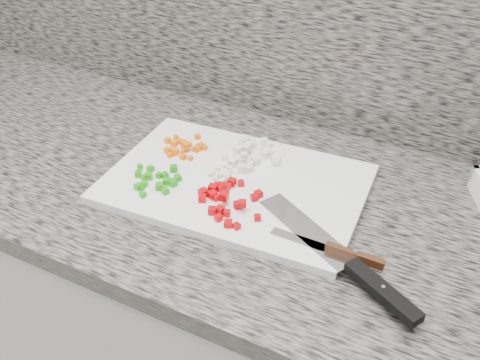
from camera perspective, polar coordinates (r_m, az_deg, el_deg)
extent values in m
cube|color=silver|center=(1.39, -0.22, -16.48)|extent=(3.92, 0.62, 0.86)
cube|color=#646058|center=(1.07, -0.27, -1.57)|extent=(3.96, 0.64, 0.04)
cube|color=white|center=(1.05, -0.48, -0.39)|extent=(0.51, 0.36, 0.02)
cube|color=#EB6405|center=(1.15, -7.03, 3.93)|extent=(0.01, 0.01, 0.01)
cube|color=#EB6405|center=(1.16, -6.37, 4.15)|extent=(0.01, 0.01, 0.01)
cube|color=#EB6405|center=(1.12, -7.50, 2.64)|extent=(0.01, 0.01, 0.01)
cube|color=#EB6405|center=(1.13, -5.74, 3.83)|extent=(0.01, 0.01, 0.01)
cube|color=#EB6405|center=(1.17, -7.74, 4.21)|extent=(0.01, 0.01, 0.01)
cube|color=#EB6405|center=(1.11, -5.33, 2.35)|extent=(0.01, 0.01, 0.01)
cube|color=#EB6405|center=(1.13, -5.71, 3.69)|extent=(0.02, 0.02, 0.01)
cube|color=#EB6405|center=(1.13, -6.15, 3.05)|extent=(0.01, 0.01, 0.01)
cube|color=#EB6405|center=(1.15, -5.98, 3.81)|extent=(0.01, 0.01, 0.01)
cube|color=#EB6405|center=(1.14, -4.20, 3.67)|extent=(0.02, 0.02, 0.01)
cube|color=#EB6405|center=(1.17, -4.57, 4.64)|extent=(0.01, 0.01, 0.01)
cube|color=#EB6405|center=(1.13, -7.72, 3.15)|extent=(0.01, 0.01, 0.01)
cube|color=#EB6405|center=(1.11, -6.10, 2.50)|extent=(0.01, 0.01, 0.01)
cube|color=#EB6405|center=(1.14, -3.81, 3.47)|extent=(0.01, 0.01, 0.01)
cube|color=#EB6405|center=(1.14, -6.05, 4.00)|extent=(0.01, 0.01, 0.01)
cube|color=#EB6405|center=(1.13, -5.38, 3.79)|extent=(0.01, 0.01, 0.01)
cube|color=#EB6405|center=(1.13, -4.66, 3.36)|extent=(0.02, 0.02, 0.01)
cube|color=#EB6405|center=(1.12, -6.96, 3.00)|extent=(0.02, 0.02, 0.01)
cube|color=#EB6405|center=(1.18, -6.84, 4.56)|extent=(0.01, 0.01, 0.01)
cube|color=silver|center=(1.09, -0.13, 2.27)|extent=(0.01, 0.01, 0.01)
cube|color=silver|center=(1.08, -0.83, 1.75)|extent=(0.01, 0.01, 0.01)
cube|color=silver|center=(1.15, 2.60, 4.14)|extent=(0.02, 0.02, 0.01)
cube|color=silver|center=(1.06, 0.18, 1.29)|extent=(0.02, 0.02, 0.01)
cube|color=silver|center=(1.09, 3.81, 2.29)|extent=(0.02, 0.02, 0.01)
cube|color=silver|center=(1.09, -0.09, 2.16)|extent=(0.02, 0.02, 0.01)
cube|color=silver|center=(1.09, 1.69, 2.08)|extent=(0.02, 0.02, 0.01)
cube|color=silver|center=(1.11, 2.69, 2.75)|extent=(0.02, 0.02, 0.01)
cube|color=silver|center=(1.08, 0.44, 2.61)|extent=(0.02, 0.02, 0.01)
cube|color=silver|center=(1.16, 0.69, 4.39)|extent=(0.02, 0.02, 0.01)
cube|color=silver|center=(1.13, 2.46, 3.28)|extent=(0.01, 0.01, 0.01)
cube|color=silver|center=(1.14, 1.40, 3.84)|extent=(0.02, 0.02, 0.01)
cube|color=silver|center=(1.15, 0.25, 4.11)|extent=(0.02, 0.02, 0.01)
cube|color=silver|center=(1.11, 2.82, 2.96)|extent=(0.02, 0.02, 0.01)
cube|color=silver|center=(1.08, 1.13, 1.69)|extent=(0.02, 0.02, 0.01)
cube|color=silver|center=(1.09, 3.87, 1.97)|extent=(0.02, 0.02, 0.01)
cube|color=silver|center=(1.10, -1.65, 2.44)|extent=(0.01, 0.01, 0.01)
cube|color=silver|center=(1.09, 0.07, 2.11)|extent=(0.02, 0.02, 0.01)
cube|color=silver|center=(1.08, -0.78, 1.89)|extent=(0.02, 0.02, 0.01)
cube|color=silver|center=(1.12, 0.94, 3.71)|extent=(0.02, 0.02, 0.01)
cube|color=silver|center=(1.12, 3.28, 2.88)|extent=(0.01, 0.01, 0.01)
cube|color=silver|center=(1.10, -0.18, 3.30)|extent=(0.02, 0.02, 0.01)
cube|color=silver|center=(1.14, 3.21, 3.79)|extent=(0.01, 0.01, 0.01)
cube|color=silver|center=(1.13, -0.41, 3.42)|extent=(0.02, 0.02, 0.01)
cube|color=silver|center=(1.07, 0.91, 1.30)|extent=(0.02, 0.02, 0.01)
cube|color=silver|center=(1.11, 0.63, 3.48)|extent=(0.02, 0.02, 0.01)
cube|color=#1D8E0C|center=(1.06, -10.19, 0.29)|extent=(0.01, 0.01, 0.01)
cube|color=#1D8E0C|center=(1.07, -10.78, 0.65)|extent=(0.02, 0.02, 0.01)
cube|color=#1D8E0C|center=(1.02, -7.96, -1.17)|extent=(0.01, 0.01, 0.01)
cube|color=#1D8E0C|center=(1.06, -9.71, 0.45)|extent=(0.02, 0.02, 0.01)
cube|color=#1D8E0C|center=(1.04, -10.22, -0.41)|extent=(0.01, 0.01, 0.01)
cube|color=#1D8E0C|center=(1.04, -7.83, -0.12)|extent=(0.02, 0.02, 0.01)
cube|color=#1D8E0C|center=(1.05, -6.59, 0.28)|extent=(0.01, 0.01, 0.01)
cube|color=#1D8E0C|center=(1.03, -8.59, -0.65)|extent=(0.02, 0.02, 0.01)
cube|color=#1D8E0C|center=(1.01, -10.32, -1.54)|extent=(0.01, 0.01, 0.01)
cube|color=#1D8E0C|center=(1.06, -8.04, 0.54)|extent=(0.02, 0.02, 0.01)
cube|color=#1D8E0C|center=(1.09, -10.64, 1.41)|extent=(0.01, 0.01, 0.01)
cube|color=#1D8E0C|center=(1.03, -7.17, -0.30)|extent=(0.02, 0.02, 0.01)
cube|color=#1D8E0C|center=(1.04, -7.12, -0.24)|extent=(0.01, 0.01, 0.01)
cube|color=#1D8E0C|center=(1.03, -10.82, -0.71)|extent=(0.01, 0.01, 0.01)
cube|color=#1D8E0C|center=(1.05, -6.66, 0.24)|extent=(0.02, 0.02, 0.01)
cube|color=#1D8E0C|center=(1.06, -8.62, 0.50)|extent=(0.01, 0.01, 0.01)
cube|color=#1D8E0C|center=(1.07, -7.09, 1.26)|extent=(0.02, 0.02, 0.01)
cube|color=#1D8E0C|center=(1.03, -10.49, -0.76)|extent=(0.01, 0.01, 0.01)
cube|color=#1D8E0C|center=(1.08, -9.53, 1.22)|extent=(0.01, 0.01, 0.01)
cube|color=#B80208|center=(0.95, -2.32, -4.05)|extent=(0.02, 0.02, 0.01)
cube|color=#B80208|center=(1.02, -2.45, -0.63)|extent=(0.02, 0.02, 0.01)
cube|color=#B80208|center=(1.03, -0.88, -0.21)|extent=(0.02, 0.02, 0.01)
cube|color=#B80208|center=(0.95, 1.87, -4.00)|extent=(0.02, 0.02, 0.01)
cube|color=#B80208|center=(1.01, -2.91, -0.90)|extent=(0.02, 0.02, 0.01)
cube|color=#B80208|center=(0.97, -0.21, -2.64)|extent=(0.02, 0.02, 0.01)
cube|color=#B80208|center=(0.99, -2.60, -1.90)|extent=(0.01, 0.01, 0.01)
cube|color=#B80208|center=(0.99, 1.52, -1.84)|extent=(0.02, 0.02, 0.01)
cube|color=#B80208|center=(0.96, -2.99, -3.27)|extent=(0.02, 0.02, 0.01)
cube|color=#B80208|center=(0.97, -0.27, -2.66)|extent=(0.02, 0.02, 0.01)
cube|color=#B80208|center=(1.01, -2.16, -0.84)|extent=(0.02, 0.02, 0.01)
cube|color=#B80208|center=(1.00, -3.92, -1.35)|extent=(0.02, 0.02, 0.01)
cube|color=#B80208|center=(1.03, 0.10, -0.32)|extent=(0.02, 0.02, 0.01)
cube|color=#B80208|center=(0.93, -1.32, -4.69)|extent=(0.02, 0.02, 0.01)
cube|color=#B80208|center=(1.00, 1.97, -1.50)|extent=(0.02, 0.02, 0.01)
cube|color=#B80208|center=(0.93, -0.35, -4.93)|extent=(0.01, 0.01, 0.01)
cube|color=#B80208|center=(1.02, -1.47, -0.67)|extent=(0.02, 0.02, 0.01)
cube|color=#B80208|center=(1.02, -2.17, -0.60)|extent=(0.01, 0.01, 0.01)
cube|color=#B80208|center=(0.95, -1.40, -3.53)|extent=(0.02, 0.02, 0.01)
cube|color=#B80208|center=(0.96, 0.27, -2.52)|extent=(0.02, 0.02, 0.01)
cube|color=#B80208|center=(0.97, -1.71, -1.74)|extent=(0.02, 0.02, 0.01)
cube|color=#B80208|center=(0.99, -4.05, -1.95)|extent=(0.02, 0.02, 0.01)
cube|color=#B80208|center=(0.96, -2.14, -3.21)|extent=(0.01, 0.01, 0.01)
cube|color=#B80208|center=(0.93, -1.18, -4.63)|extent=(0.02, 0.02, 0.01)
cube|color=#B80208|center=(1.00, -2.94, -1.58)|extent=(0.02, 0.02, 0.01)
cube|color=beige|center=(1.06, -3.20, 0.66)|extent=(0.01, 0.01, 0.01)
cube|color=beige|center=(1.05, -1.26, 0.52)|extent=(0.01, 0.01, 0.01)
cube|color=beige|center=(1.06, -1.00, 0.91)|extent=(0.01, 0.01, 0.01)
cube|color=beige|center=(1.05, -2.58, 0.41)|extent=(0.01, 0.01, 0.01)
cube|color=beige|center=(1.07, -2.39, 1.25)|extent=(0.01, 0.01, 0.01)
cube|color=beige|center=(1.06, -3.07, 0.76)|extent=(0.01, 0.01, 0.01)
cube|color=beige|center=(1.05, -2.05, 0.51)|extent=(0.01, 0.01, 0.01)
cube|color=beige|center=(1.03, -1.98, -0.12)|extent=(0.01, 0.01, 0.01)
cube|color=beige|center=(1.04, -2.69, 0.23)|extent=(0.01, 0.01, 0.01)
cube|color=beige|center=(1.07, -1.10, 1.29)|extent=(0.01, 0.01, 0.01)
cube|color=beige|center=(1.04, -1.78, -0.02)|extent=(0.01, 0.01, 0.01)
cube|color=beige|center=(1.08, -1.65, 1.50)|extent=(0.01, 0.01, 0.01)
cube|color=beige|center=(1.06, -2.90, 0.75)|extent=(0.01, 0.01, 0.01)
cube|color=beige|center=(1.04, -1.32, 0.24)|extent=(0.01, 0.01, 0.01)
cube|color=silver|center=(0.93, 7.08, -5.29)|extent=(0.21, 0.15, 0.00)
cube|color=black|center=(0.84, 14.94, -11.39)|extent=(0.13, 0.09, 0.02)
cylinder|color=silver|center=(0.84, 15.04, -10.97)|extent=(0.01, 0.01, 0.00)
cube|color=silver|center=(0.91, 6.22, -6.34)|extent=(0.10, 0.02, 0.00)
cube|color=#482112|center=(0.89, 12.11, -7.90)|extent=(0.10, 0.01, 0.02)
cylinder|color=silver|center=(0.88, 12.18, -7.48)|extent=(0.01, 0.01, 0.00)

